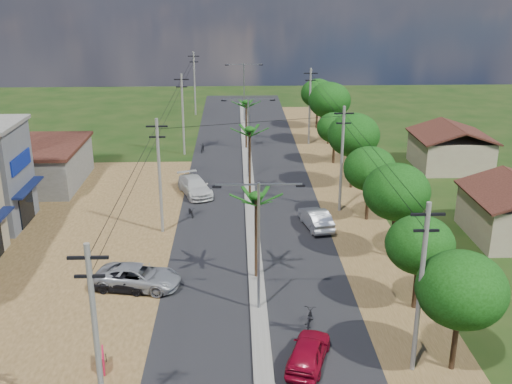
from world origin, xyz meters
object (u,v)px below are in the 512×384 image
at_px(moto_rider_east, 309,319).
at_px(roadside_sign, 103,361).
at_px(car_silver_mid, 316,219).
at_px(car_parked_dark, 121,282).
at_px(car_white_far, 195,187).
at_px(car_parked_silver, 138,277).
at_px(car_red_near, 308,352).

relative_size(moto_rider_east, roadside_sign, 1.52).
distance_m(car_silver_mid, car_parked_dark, 16.66).
bearing_deg(roadside_sign, car_parked_dark, 80.36).
bearing_deg(car_parked_dark, roadside_sign, -166.14).
distance_m(car_white_far, moto_rider_east, 23.73).
height_order(car_parked_dark, moto_rider_east, car_parked_dark).
height_order(car_parked_dark, roadside_sign, car_parked_dark).
bearing_deg(moto_rider_east, roadside_sign, 29.83).
distance_m(car_white_far, roadside_sign, 26.12).
xyz_separation_m(car_white_far, car_parked_silver, (-2.50, -17.48, -0.03)).
xyz_separation_m(car_parked_silver, moto_rider_east, (10.27, -4.93, -0.25)).
relative_size(car_white_far, car_parked_silver, 1.00).
distance_m(car_red_near, car_parked_dark, 13.51).
xyz_separation_m(car_red_near, roadside_sign, (-10.30, -0.03, -0.21)).
xyz_separation_m(car_silver_mid, moto_rider_east, (-2.23, -14.32, -0.27)).
bearing_deg(car_silver_mid, car_white_far, -50.04).
bearing_deg(car_silver_mid, car_parked_dark, 24.73).
distance_m(car_red_near, car_white_far, 26.93).
relative_size(car_red_near, moto_rider_east, 2.29).
distance_m(car_red_near, car_parked_silver, 12.93).
height_order(car_silver_mid, car_parked_silver, car_silver_mid).
xyz_separation_m(car_red_near, car_parked_silver, (-9.80, 8.44, 0.02)).
height_order(car_silver_mid, car_parked_dark, car_silver_mid).
height_order(car_silver_mid, moto_rider_east, car_silver_mid).
bearing_deg(moto_rider_east, car_red_near, 94.04).
relative_size(car_white_far, car_parked_dark, 1.49).
xyz_separation_m(car_silver_mid, car_parked_silver, (-12.50, -9.39, -0.02)).
bearing_deg(car_white_far, roadside_sign, -116.88).
distance_m(car_parked_silver, moto_rider_east, 11.40).
distance_m(car_parked_silver, roadside_sign, 8.48).
height_order(car_silver_mid, car_white_far, car_white_far).
distance_m(car_white_far, car_parked_dark, 18.18).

